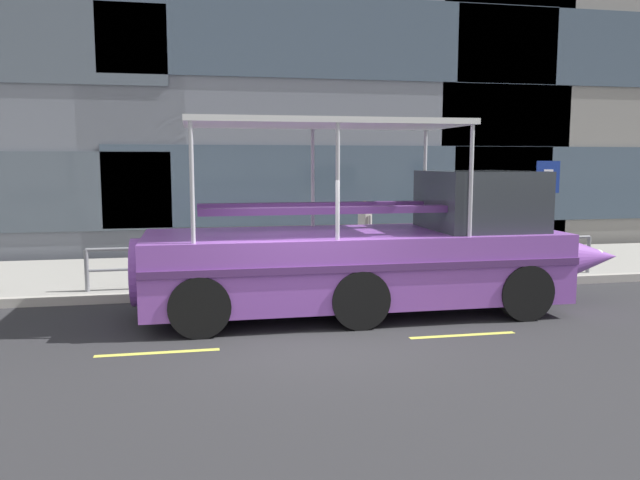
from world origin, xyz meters
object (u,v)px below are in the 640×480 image
(duck_tour_boat, at_px, (383,252))
(pedestrian_mid_left, at_px, (365,230))
(parking_sign, at_px, (546,196))
(pedestrian_near_bow, at_px, (450,224))

(duck_tour_boat, distance_m, pedestrian_mid_left, 2.99)
(parking_sign, xyz_separation_m, duck_tour_boat, (-4.84, -2.54, -0.84))
(duck_tour_boat, xyz_separation_m, pedestrian_near_bow, (2.86, 3.60, 0.12))
(duck_tour_boat, relative_size, pedestrian_near_bow, 5.36)
(parking_sign, relative_size, pedestrian_near_bow, 1.49)
(pedestrian_near_bow, bearing_deg, pedestrian_mid_left, -164.91)
(pedestrian_mid_left, bearing_deg, duck_tour_boat, -98.95)
(pedestrian_near_bow, relative_size, pedestrian_mid_left, 1.03)
(pedestrian_mid_left, bearing_deg, pedestrian_near_bow, 15.09)
(parking_sign, bearing_deg, pedestrian_near_bow, 151.97)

